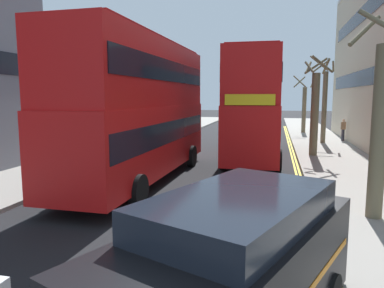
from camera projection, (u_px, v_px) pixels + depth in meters
sidewalk_right at (348, 172)px, 15.98m from camera, size 4.00×80.00×0.14m
sidewalk_left at (85, 160)px, 18.92m from camera, size 4.00×80.00×0.14m
kerb_line_outer at (302, 181)px, 14.53m from camera, size 0.10×56.00×0.01m
kerb_line_inner at (298, 181)px, 14.57m from camera, size 0.10×56.00×0.01m
double_decker_bus_away at (141, 106)px, 14.28m from camera, size 2.94×10.85×5.64m
double_decker_bus_oncoming at (255, 104)px, 19.56m from camera, size 2.96×10.86×5.64m
taxi_minivan at (231, 274)px, 4.77m from camera, size 3.55×5.16×2.12m
pedestrian_far at (343, 129)px, 26.63m from camera, size 0.34×0.22×1.62m
street_tree_near at (315, 110)px, 19.88m from camera, size 1.48×1.53×5.45m
street_tree_mid at (304, 107)px, 32.80m from camera, size 2.00×2.12×5.20m
street_tree_far at (380, 125)px, 9.47m from camera, size 1.68×1.71×5.64m
street_tree_distant at (324, 103)px, 25.26m from camera, size 1.72×2.02×6.12m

